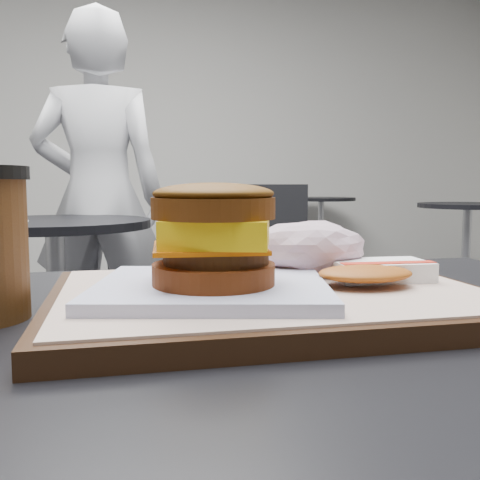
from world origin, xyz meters
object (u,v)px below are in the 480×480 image
object	(u,v)px
breakfast_sandwich	(214,248)
crumpled_wrapper	(308,247)
patron	(99,199)
hash_brown	(374,272)
neighbor_chair	(226,280)
serving_tray	(270,298)
neighbor_table	(56,274)

from	to	relation	value
breakfast_sandwich	crumpled_wrapper	world-z (taller)	breakfast_sandwich
breakfast_sandwich	patron	xyz separation A→B (m)	(-0.17, 2.07, -0.01)
hash_brown	neighbor_chair	world-z (taller)	neighbor_chair
crumpled_wrapper	patron	distance (m)	2.00
serving_tray	patron	world-z (taller)	patron
crumpled_wrapper	breakfast_sandwich	bearing A→B (deg)	-142.41
hash_brown	patron	bearing A→B (deg)	98.96
hash_brown	neighbor_table	size ratio (longest dim) A/B	0.16
crumpled_wrapper	neighbor_chair	world-z (taller)	neighbor_chair
breakfast_sandwich	neighbor_chair	size ratio (longest dim) A/B	0.25
serving_tray	neighbor_table	world-z (taller)	serving_tray
neighbor_table	crumpled_wrapper	bearing A→B (deg)	-74.64
hash_brown	patron	size ratio (longest dim) A/B	0.07
crumpled_wrapper	neighbor_table	distance (m)	1.62
breakfast_sandwich	neighbor_table	distance (m)	1.68
patron	neighbor_chair	bearing A→B (deg)	143.42
serving_tray	neighbor_table	xyz separation A→B (m)	(-0.37, 1.61, -0.23)
breakfast_sandwich	neighbor_chair	world-z (taller)	breakfast_sandwich
neighbor_table	patron	size ratio (longest dim) A/B	0.46
serving_tray	breakfast_sandwich	world-z (taller)	breakfast_sandwich
serving_tray	hash_brown	xyz separation A→B (m)	(0.10, 0.00, 0.02)
neighbor_table	neighbor_chair	xyz separation A→B (m)	(0.63, -0.05, -0.04)
breakfast_sandwich	serving_tray	bearing A→B (deg)	21.86
crumpled_wrapper	neighbor_table	world-z (taller)	crumpled_wrapper
neighbor_chair	serving_tray	bearing A→B (deg)	-99.66
serving_tray	neighbor_chair	xyz separation A→B (m)	(0.27, 1.56, -0.27)
crumpled_wrapper	neighbor_table	bearing A→B (deg)	105.36
serving_tray	neighbor_table	size ratio (longest dim) A/B	0.51
breakfast_sandwich	neighbor_chair	xyz separation A→B (m)	(0.32, 1.58, -0.32)
crumpled_wrapper	serving_tray	bearing A→B (deg)	-131.79
breakfast_sandwich	crumpled_wrapper	distance (m)	0.14
neighbor_chair	patron	size ratio (longest dim) A/B	0.54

